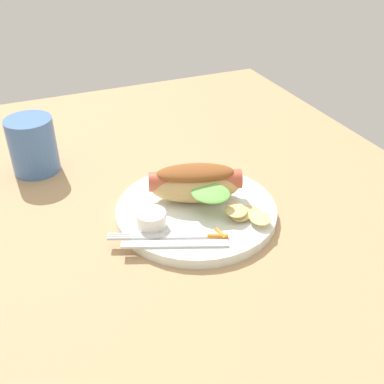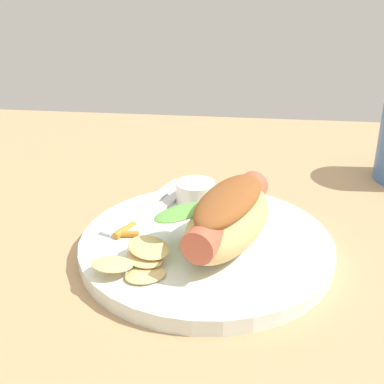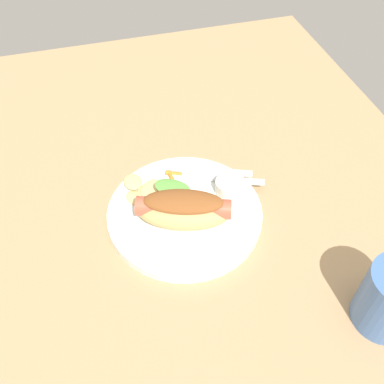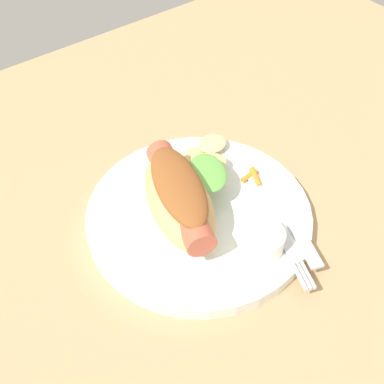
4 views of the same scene
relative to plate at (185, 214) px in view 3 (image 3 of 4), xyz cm
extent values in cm
cube|color=tan|center=(0.03, 1.74, -1.70)|extent=(120.00, 90.00, 1.80)
cylinder|color=white|center=(0.00, 0.00, 0.00)|extent=(25.37, 25.37, 1.60)
ellipsoid|color=tan|center=(2.21, -0.75, 3.38)|extent=(10.80, 15.80, 5.16)
cylinder|color=#C1563D|center=(2.21, -0.75, 4.28)|extent=(7.67, 14.86, 3.11)
ellipsoid|color=brown|center=(2.21, -0.75, 5.68)|extent=(8.57, 13.22, 2.18)
ellipsoid|color=#6BB74C|center=(-2.23, -1.35, 4.41)|extent=(7.23, 7.44, 1.56)
cylinder|color=white|center=(-1.95, 8.12, 2.05)|extent=(4.43, 4.43, 2.51)
cube|color=silver|center=(-5.71, 5.85, 1.00)|extent=(5.98, 12.51, 0.40)
cube|color=silver|center=(-2.26, 13.20, 1.00)|extent=(1.48, 3.08, 0.40)
cube|color=silver|center=(-2.68, 13.37, 1.00)|extent=(1.48, 3.08, 0.40)
cube|color=silver|center=(-3.10, 13.53, 1.00)|extent=(1.48, 3.08, 0.40)
cube|color=silver|center=(-7.38, 6.52, 0.98)|extent=(6.95, 14.59, 0.36)
ellipsoid|color=#E1C079|center=(-4.71, -7.21, 1.05)|extent=(4.60, 4.22, 0.50)
ellipsoid|color=#E1C079|center=(-5.20, -5.12, 1.48)|extent=(5.09, 5.05, 0.64)
ellipsoid|color=#E1C079|center=(-7.72, -7.00, 1.79)|extent=(3.83, 3.20, 0.86)
ellipsoid|color=#E1C079|center=(-4.96, -4.42, 2.18)|extent=(5.46, 5.30, 1.05)
cylinder|color=orange|center=(-8.35, 0.29, 1.14)|extent=(1.87, 2.99, 0.68)
cylinder|color=orange|center=(-7.96, -0.36, 1.12)|extent=(2.40, 0.83, 0.64)
camera|label=1|loc=(-54.42, 23.97, 42.69)|focal=43.09mm
camera|label=2|loc=(3.89, -45.35, 27.44)|focal=49.15mm
camera|label=3|loc=(44.51, -11.41, 56.23)|focal=41.26mm
camera|label=4|loc=(22.77, 27.81, 42.17)|focal=45.60mm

